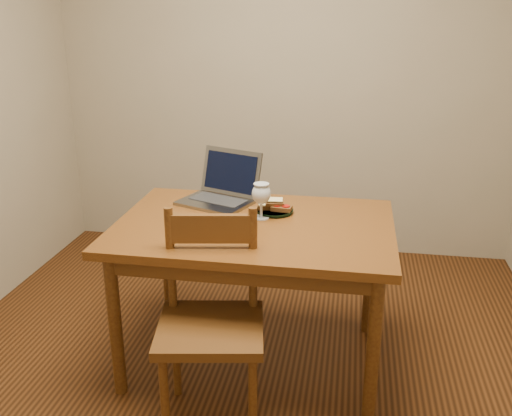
% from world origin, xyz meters
% --- Properties ---
extents(floor, '(3.20, 3.20, 0.02)m').
position_xyz_m(floor, '(0.00, 0.00, -0.01)').
color(floor, black).
rests_on(floor, ground).
extents(back_wall, '(3.20, 0.02, 2.60)m').
position_xyz_m(back_wall, '(0.00, 1.61, 1.30)').
color(back_wall, gray).
rests_on(back_wall, floor).
extents(front_wall, '(3.20, 0.02, 2.60)m').
position_xyz_m(front_wall, '(0.00, -1.61, 1.30)').
color(front_wall, gray).
rests_on(front_wall, floor).
extents(table, '(1.30, 0.90, 0.74)m').
position_xyz_m(table, '(0.05, 0.11, 0.65)').
color(table, '#47270B').
rests_on(table, floor).
extents(chair, '(0.50, 0.48, 0.47)m').
position_xyz_m(chair, '(-0.06, -0.34, 0.50)').
color(chair, '#3D1F0C').
rests_on(chair, floor).
extents(plate, '(0.19, 0.19, 0.02)m').
position_xyz_m(plate, '(0.12, 0.28, 0.75)').
color(plate, black).
rests_on(plate, table).
extents(sandwich_cheese, '(0.11, 0.08, 0.03)m').
position_xyz_m(sandwich_cheese, '(0.09, 0.29, 0.77)').
color(sandwich_cheese, '#381E0C').
rests_on(sandwich_cheese, plate).
extents(sandwich_tomato, '(0.10, 0.07, 0.03)m').
position_xyz_m(sandwich_tomato, '(0.15, 0.27, 0.77)').
color(sandwich_tomato, '#381E0C').
rests_on(sandwich_tomato, plate).
extents(sandwich_top, '(0.10, 0.07, 0.03)m').
position_xyz_m(sandwich_top, '(0.12, 0.28, 0.79)').
color(sandwich_top, '#381E0C').
rests_on(sandwich_top, plate).
extents(milk_glass, '(0.09, 0.09, 0.18)m').
position_xyz_m(milk_glass, '(0.07, 0.19, 0.83)').
color(milk_glass, white).
rests_on(milk_glass, table).
extents(laptop, '(0.44, 0.43, 0.25)m').
position_xyz_m(laptop, '(-0.18, 0.42, 0.81)').
color(laptop, slate).
rests_on(laptop, table).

